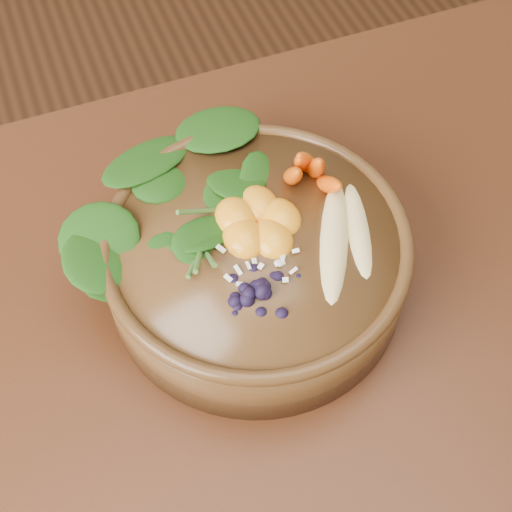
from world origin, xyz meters
The scene contains 8 objects.
dining_table centered at (0.00, 0.00, 0.66)m, with size 1.60×0.90×0.75m.
stoneware_bowl centered at (-0.13, 0.16, 0.79)m, with size 0.26×0.26×0.07m, color #513419.
kale_heap centered at (-0.15, 0.23, 0.84)m, with size 0.17×0.15×0.04m, color #1A4610, non-canonical shape.
carrot_cluster centered at (-0.06, 0.21, 0.86)m, with size 0.05×0.05×0.07m, color #DE5409, non-canonical shape.
banana_halves centered at (-0.06, 0.14, 0.83)m, with size 0.10×0.14×0.03m.
mandarin_cluster centered at (-0.12, 0.18, 0.84)m, with size 0.08×0.08×0.03m, color orange, non-canonical shape.
blueberry_pile centered at (-0.15, 0.11, 0.84)m, with size 0.12×0.09×0.04m, color black, non-canonical shape.
coconut_flakes centered at (-0.14, 0.14, 0.82)m, with size 0.08×0.06×0.01m, color white, non-canonical shape.
Camera 1 is at (-0.26, -0.16, 1.31)m, focal length 50.00 mm.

